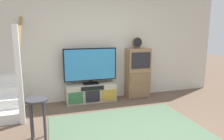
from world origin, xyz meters
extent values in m
cube|color=beige|center=(0.00, 2.46, 1.35)|extent=(6.40, 0.12, 2.70)
cube|color=#4C664C|center=(0.00, 0.60, 0.01)|extent=(2.60, 1.80, 0.01)
cube|color=#BCB29E|center=(-0.30, 2.20, 0.22)|extent=(1.18, 0.36, 0.44)
cube|color=#337042|center=(-0.69, 2.01, 0.18)|extent=(0.33, 0.02, 0.26)
cube|color=#232328|center=(-0.30, 2.01, 0.18)|extent=(0.33, 0.02, 0.26)
cube|color=#B79333|center=(0.09, 2.01, 0.18)|extent=(0.33, 0.02, 0.26)
cube|color=black|center=(-0.30, 2.01, 0.38)|extent=(0.53, 0.02, 0.09)
cube|color=black|center=(-0.30, 2.22, 0.45)|extent=(0.36, 0.22, 0.02)
cylinder|color=black|center=(-0.30, 2.22, 0.49)|extent=(0.05, 0.05, 0.06)
cube|color=black|center=(-0.30, 2.22, 0.91)|extent=(1.25, 0.05, 0.77)
cube|color=#338CCC|center=(-0.30, 2.19, 0.91)|extent=(1.20, 0.01, 0.72)
cube|color=#93704C|center=(0.92, 2.21, 0.63)|extent=(0.58, 0.34, 1.26)
cube|color=brown|center=(0.92, 2.03, 0.17)|extent=(0.53, 0.02, 0.29)
sphere|color=olive|center=(0.92, 2.01, 0.17)|extent=(0.03, 0.03, 0.03)
cube|color=brown|center=(0.92, 2.03, 0.52)|extent=(0.53, 0.02, 0.29)
sphere|color=olive|center=(0.92, 2.01, 0.52)|extent=(0.03, 0.03, 0.03)
cube|color=#232328|center=(0.92, 2.03, 0.97)|extent=(0.49, 0.02, 0.40)
cube|color=#4C3823|center=(0.87, 2.19, 1.27)|extent=(0.15, 0.08, 0.02)
cylinder|color=brown|center=(0.87, 2.19, 1.40)|extent=(0.25, 0.04, 0.25)
cylinder|color=black|center=(0.87, 2.16, 1.40)|extent=(0.21, 0.01, 0.21)
cube|color=white|center=(-2.25, 2.31, 0.38)|extent=(0.90, 0.26, 0.76)
cube|color=white|center=(-2.25, 2.57, 0.47)|extent=(0.90, 0.26, 0.95)
cube|color=white|center=(-1.75, 1.40, 0.90)|extent=(0.09, 0.09, 1.80)
cube|color=#9E7547|center=(-1.75, 2.05, 1.70)|extent=(0.06, 1.33, 0.99)
cylinder|color=#333338|center=(-1.53, 0.60, 0.32)|extent=(0.04, 0.04, 0.64)
cylinder|color=#333338|center=(-1.34, 0.60, 0.32)|extent=(0.04, 0.04, 0.64)
cylinder|color=#333338|center=(-1.53, 0.79, 0.32)|extent=(0.04, 0.04, 0.64)
cylinder|color=#333338|center=(-1.34, 0.79, 0.32)|extent=(0.04, 0.04, 0.64)
cylinder|color=#333338|center=(-1.44, 0.69, 0.66)|extent=(0.34, 0.34, 0.03)
camera|label=1|loc=(-1.22, -2.48, 1.69)|focal=32.88mm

